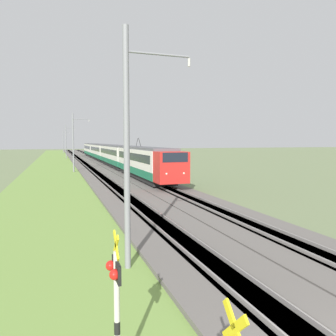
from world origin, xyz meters
TOP-DOWN VIEW (x-y plane):
  - ballast_main at (50.00, 0.00)m, footprint 240.00×4.40m
  - ballast_adjacent at (50.00, -4.52)m, footprint 240.00×4.40m
  - track_main at (50.00, 0.00)m, footprint 240.00×1.57m
  - track_adjacent at (50.00, -4.52)m, footprint 240.00×1.57m
  - grass_verge at (50.00, 5.37)m, footprint 240.00×9.70m
  - passenger_train at (63.76, -4.52)m, footprint 81.02×2.97m
  - crossing_signal_aux at (2.14, 4.31)m, footprint 0.70×0.23m
  - catenary_mast_near at (7.75, 2.86)m, footprint 0.22×2.56m
  - catenary_mast_mid at (47.53, 2.86)m, footprint 0.22×2.56m
  - catenary_mast_far at (87.31, 2.87)m, footprint 0.22×2.56m
  - catenary_mast_distant at (127.10, 2.86)m, footprint 0.22×2.56m

SIDE VIEW (x-z plane):
  - grass_verge at x=50.00m, z-range 0.00..0.12m
  - ballast_main at x=50.00m, z-range 0.00..0.30m
  - ballast_adjacent at x=50.00m, z-range 0.00..0.30m
  - track_main at x=50.00m, z-range -0.07..0.38m
  - track_adjacent at x=50.00m, z-range -0.07..0.38m
  - crossing_signal_aux at x=2.14m, z-range 0.33..3.42m
  - passenger_train at x=63.76m, z-range -0.16..5.01m
  - catenary_mast_near at x=7.75m, z-range 0.14..8.97m
  - catenary_mast_distant at x=127.10m, z-range 0.14..9.08m
  - catenary_mast_mid at x=47.53m, z-range 0.14..9.11m
  - catenary_mast_far at x=87.31m, z-range 0.14..9.25m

